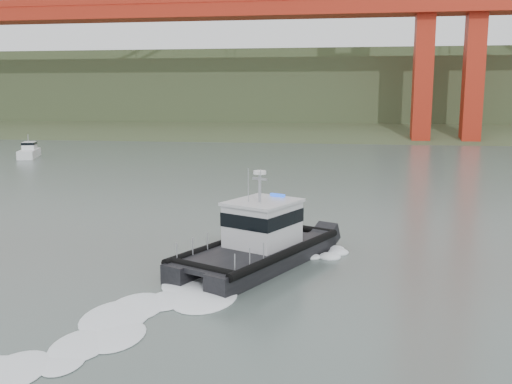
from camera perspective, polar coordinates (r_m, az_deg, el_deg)
ground at (r=25.98m, az=-3.53°, el=-8.58°), size 400.00×400.00×0.00m
headlands at (r=149.68m, az=6.79°, el=9.29°), size 500.00×105.36×27.12m
patrol_boat at (r=27.72m, az=0.33°, el=-4.83°), size 7.44×10.32×4.73m
motorboat at (r=79.85m, az=-21.74°, el=3.79°), size 3.68×6.04×3.15m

